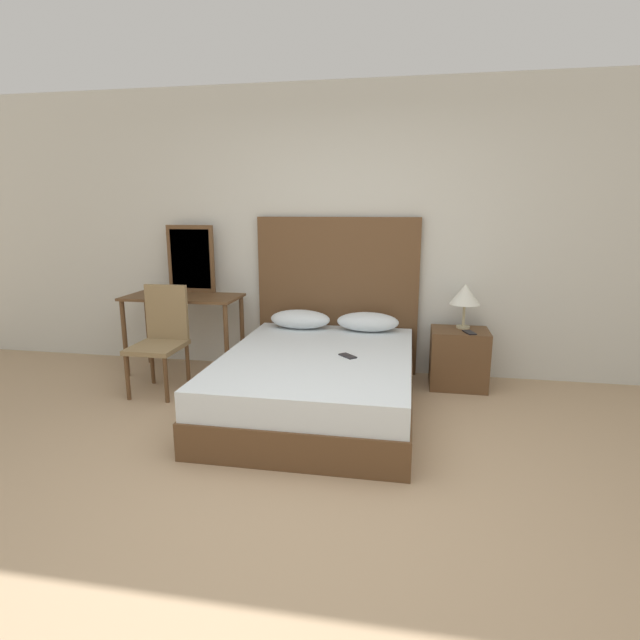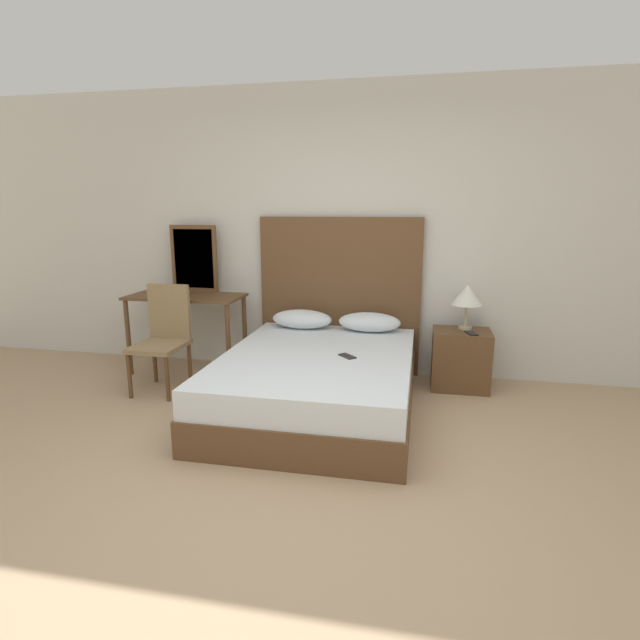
{
  "view_description": "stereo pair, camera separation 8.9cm",
  "coord_description": "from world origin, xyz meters",
  "px_view_note": "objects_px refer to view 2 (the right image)",
  "views": [
    {
      "loc": [
        0.54,
        -2.36,
        1.58
      ],
      "look_at": [
        -0.15,
        1.42,
        0.71
      ],
      "focal_mm": 28.0,
      "sensor_mm": 36.0,
      "label": 1
    },
    {
      "loc": [
        0.63,
        -2.35,
        1.58
      ],
      "look_at": [
        -0.15,
        1.42,
        0.71
      ],
      "focal_mm": 28.0,
      "sensor_mm": 36.0,
      "label": 2
    }
  ],
  "objects_px": {
    "table_lamp": "(467,296)",
    "chair": "(164,333)",
    "bed": "(317,382)",
    "phone_on_nightstand": "(471,333)",
    "phone_on_bed": "(347,356)",
    "vanity_desk": "(186,308)",
    "nightstand": "(460,359)"
  },
  "relations": [
    {
      "from": "phone_on_bed",
      "to": "table_lamp",
      "type": "distance_m",
      "value": 1.32
    },
    {
      "from": "nightstand",
      "to": "chair",
      "type": "height_order",
      "value": "chair"
    },
    {
      "from": "bed",
      "to": "vanity_desk",
      "type": "height_order",
      "value": "vanity_desk"
    },
    {
      "from": "bed",
      "to": "chair",
      "type": "height_order",
      "value": "chair"
    },
    {
      "from": "vanity_desk",
      "to": "phone_on_nightstand",
      "type": "bearing_deg",
      "value": -1.11
    },
    {
      "from": "phone_on_bed",
      "to": "chair",
      "type": "height_order",
      "value": "chair"
    },
    {
      "from": "phone_on_bed",
      "to": "table_lamp",
      "type": "xyz_separation_m",
      "value": [
        0.93,
        0.86,
        0.36
      ]
    },
    {
      "from": "phone_on_bed",
      "to": "bed",
      "type": "bearing_deg",
      "value": 173.02
    },
    {
      "from": "chair",
      "to": "vanity_desk",
      "type": "bearing_deg",
      "value": 91.72
    },
    {
      "from": "table_lamp",
      "to": "phone_on_bed",
      "type": "bearing_deg",
      "value": -137.46
    },
    {
      "from": "table_lamp",
      "to": "phone_on_nightstand",
      "type": "distance_m",
      "value": 0.35
    },
    {
      "from": "bed",
      "to": "vanity_desk",
      "type": "xyz_separation_m",
      "value": [
        -1.45,
        0.7,
        0.41
      ]
    },
    {
      "from": "nightstand",
      "to": "phone_on_nightstand",
      "type": "distance_m",
      "value": 0.29
    },
    {
      "from": "phone_on_bed",
      "to": "phone_on_nightstand",
      "type": "xyz_separation_m",
      "value": [
        0.97,
        0.68,
        0.06
      ]
    },
    {
      "from": "phone_on_nightstand",
      "to": "chair",
      "type": "bearing_deg",
      "value": -170.84
    },
    {
      "from": "chair",
      "to": "phone_on_nightstand",
      "type": "bearing_deg",
      "value": 9.16
    },
    {
      "from": "bed",
      "to": "table_lamp",
      "type": "xyz_separation_m",
      "value": [
        1.17,
        0.83,
        0.6
      ]
    },
    {
      "from": "vanity_desk",
      "to": "nightstand",
      "type": "bearing_deg",
      "value": 1.04
    },
    {
      "from": "vanity_desk",
      "to": "chair",
      "type": "height_order",
      "value": "chair"
    },
    {
      "from": "phone_on_bed",
      "to": "table_lamp",
      "type": "relative_size",
      "value": 0.39
    },
    {
      "from": "table_lamp",
      "to": "phone_on_nightstand",
      "type": "xyz_separation_m",
      "value": [
        0.04,
        -0.18,
        -0.3
      ]
    },
    {
      "from": "phone_on_bed",
      "to": "vanity_desk",
      "type": "xyz_separation_m",
      "value": [
        -1.69,
        0.73,
        0.17
      ]
    },
    {
      "from": "nightstand",
      "to": "phone_on_bed",
      "type": "bearing_deg",
      "value": -139.31
    },
    {
      "from": "bed",
      "to": "vanity_desk",
      "type": "relative_size",
      "value": 1.82
    },
    {
      "from": "phone_on_nightstand",
      "to": "chair",
      "type": "distance_m",
      "value": 2.68
    },
    {
      "from": "bed",
      "to": "phone_on_nightstand",
      "type": "bearing_deg",
      "value": 28.19
    },
    {
      "from": "nightstand",
      "to": "phone_on_nightstand",
      "type": "relative_size",
      "value": 3.21
    },
    {
      "from": "phone_on_bed",
      "to": "chair",
      "type": "relative_size",
      "value": 0.17
    },
    {
      "from": "nightstand",
      "to": "chair",
      "type": "xyz_separation_m",
      "value": [
        -2.57,
        -0.52,
        0.24
      ]
    },
    {
      "from": "table_lamp",
      "to": "vanity_desk",
      "type": "relative_size",
      "value": 0.36
    },
    {
      "from": "phone_on_bed",
      "to": "vanity_desk",
      "type": "height_order",
      "value": "vanity_desk"
    },
    {
      "from": "table_lamp",
      "to": "chair",
      "type": "xyz_separation_m",
      "value": [
        -2.6,
        -0.6,
        -0.33
      ]
    }
  ]
}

